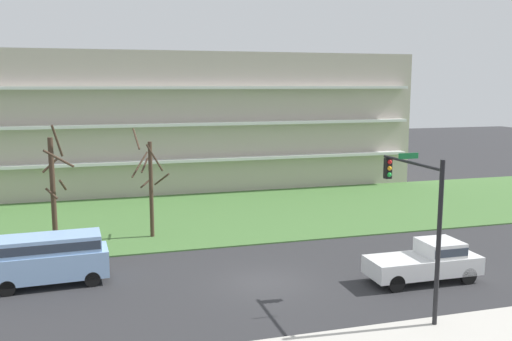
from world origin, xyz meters
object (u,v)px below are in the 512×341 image
object	(u,v)px
van_blue_near_left	(50,256)
pickup_white_center_left	(427,261)
traffic_signal_mast	(419,208)
tree_left	(150,183)
tree_far_left	(54,188)

from	to	relation	value
van_blue_near_left	pickup_white_center_left	world-z (taller)	van_blue_near_left
van_blue_near_left	traffic_signal_mast	xyz separation A→B (m)	(14.54, -7.71, 3.02)
tree_left	van_blue_near_left	bearing A→B (deg)	-127.75
van_blue_near_left	traffic_signal_mast	bearing A→B (deg)	149.36
van_blue_near_left	pickup_white_center_left	bearing A→B (deg)	162.63
tree_far_left	traffic_signal_mast	world-z (taller)	tree_far_left
pickup_white_center_left	tree_far_left	bearing A→B (deg)	148.51
pickup_white_center_left	traffic_signal_mast	xyz separation A→B (m)	(-2.65, -3.21, 3.40)
traffic_signal_mast	tree_far_left	bearing A→B (deg)	136.31
pickup_white_center_left	traffic_signal_mast	size ratio (longest dim) A/B	0.83
van_blue_near_left	traffic_signal_mast	world-z (taller)	traffic_signal_mast
van_blue_near_left	tree_left	bearing A→B (deg)	-130.44
tree_far_left	traffic_signal_mast	xyz separation A→B (m)	(14.65, -14.00, 0.91)
tree_far_left	tree_left	world-z (taller)	tree_far_left
tree_far_left	van_blue_near_left	world-z (taller)	tree_far_left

